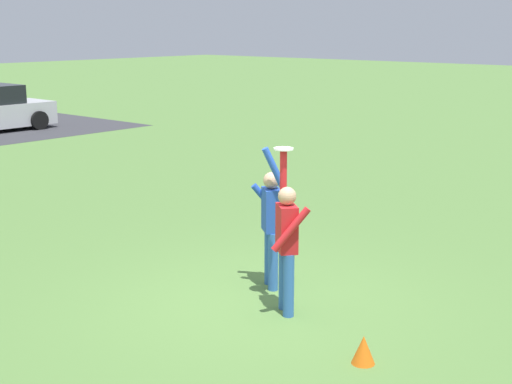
{
  "coord_description": "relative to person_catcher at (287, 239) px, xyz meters",
  "views": [
    {
      "loc": [
        -7.01,
        -5.93,
        3.6
      ],
      "look_at": [
        0.24,
        0.31,
        1.42
      ],
      "focal_mm": 51.42,
      "sensor_mm": 36.0,
      "label": 1
    }
  ],
  "objects": [
    {
      "name": "person_defender",
      "position": [
        0.6,
        0.75,
        -0.0
      ],
      "size": [
        0.64,
        0.66,
        2.05
      ],
      "rotation": [
        0.0,
        0.0,
        4.03
      ],
      "color": "#3366B7",
      "rests_on": "ground_plane"
    },
    {
      "name": "person_catcher",
      "position": [
        0.0,
        0.0,
        0.0
      ],
      "size": [
        0.54,
        0.58,
        2.08
      ],
      "rotation": [
        0.0,
        0.0,
        0.89
      ],
      "color": "#3366B7",
      "rests_on": "ground_plane"
    },
    {
      "name": "ground_plane",
      "position": [
        0.06,
        0.46,
        -0.98
      ],
      "size": [
        120.0,
        120.0,
        0.0
      ],
      "primitive_type": "plane",
      "color": "#567F3D"
    },
    {
      "name": "field_cone_orange",
      "position": [
        -0.6,
        -1.55,
        -0.82
      ],
      "size": [
        0.26,
        0.26,
        0.32
      ],
      "primitive_type": "cone",
      "color": "orange",
      "rests_on": "ground_plane"
    },
    {
      "name": "frisbee_disc",
      "position": [
        0.14,
        0.18,
        1.11
      ],
      "size": [
        0.25,
        0.25,
        0.02
      ],
      "primitive_type": "cylinder",
      "color": "white",
      "rests_on": "person_catcher"
    }
  ]
}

